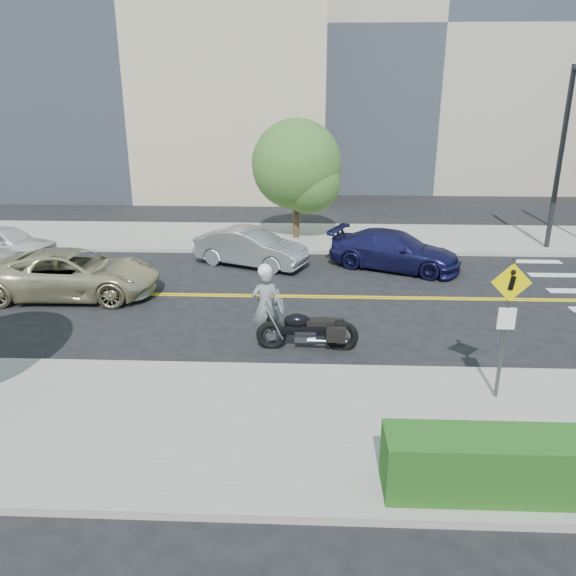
{
  "coord_description": "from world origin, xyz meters",
  "views": [
    {
      "loc": [
        0.32,
        -16.76,
        6.09
      ],
      "look_at": [
        -0.28,
        -2.65,
        1.2
      ],
      "focal_mm": 35.0,
      "sensor_mm": 36.0,
      "label": 1
    }
  ],
  "objects_px": {
    "pedestrian_sign": "(507,315)",
    "motorcyclist": "(265,304)",
    "suv": "(73,274)",
    "motorcycle": "(308,321)",
    "parked_car_silver": "(251,247)",
    "parked_car_blue": "(395,250)",
    "parked_car_white": "(5,243)"
  },
  "relations": [
    {
      "from": "motorcyclist",
      "to": "parked_car_white",
      "type": "xyz_separation_m",
      "value": [
        -10.64,
        7.18,
        -0.38
      ]
    },
    {
      "from": "motorcyclist",
      "to": "motorcycle",
      "type": "relative_size",
      "value": 0.85
    },
    {
      "from": "parked_car_blue",
      "to": "parked_car_silver",
      "type": "bearing_deg",
      "value": 111.97
    },
    {
      "from": "suv",
      "to": "parked_car_white",
      "type": "bearing_deg",
      "value": 45.76
    },
    {
      "from": "parked_car_silver",
      "to": "parked_car_blue",
      "type": "relative_size",
      "value": 0.89
    },
    {
      "from": "pedestrian_sign",
      "to": "parked_car_white",
      "type": "xyz_separation_m",
      "value": [
        -15.66,
        10.04,
        -1.29
      ]
    },
    {
      "from": "pedestrian_sign",
      "to": "motorcyclist",
      "type": "height_order",
      "value": "pedestrian_sign"
    },
    {
      "from": "motorcycle",
      "to": "parked_car_white",
      "type": "bearing_deg",
      "value": 147.18
    },
    {
      "from": "pedestrian_sign",
      "to": "parked_car_silver",
      "type": "xyz_separation_m",
      "value": [
        -6.11,
        9.68,
        -1.27
      ]
    },
    {
      "from": "suv",
      "to": "parked_car_white",
      "type": "height_order",
      "value": "suv"
    },
    {
      "from": "motorcyclist",
      "to": "parked_car_blue",
      "type": "distance_m",
      "value": 7.87
    },
    {
      "from": "motorcycle",
      "to": "suv",
      "type": "height_order",
      "value": "motorcycle"
    },
    {
      "from": "motorcyclist",
      "to": "suv",
      "type": "relative_size",
      "value": 0.4
    },
    {
      "from": "suv",
      "to": "parked_car_blue",
      "type": "xyz_separation_m",
      "value": [
        10.54,
        3.43,
        -0.05
      ]
    },
    {
      "from": "motorcycle",
      "to": "suv",
      "type": "xyz_separation_m",
      "value": [
        -7.43,
        3.6,
        -0.01
      ]
    },
    {
      "from": "motorcyclist",
      "to": "parked_car_blue",
      "type": "relative_size",
      "value": 0.44
    },
    {
      "from": "suv",
      "to": "parked_car_silver",
      "type": "distance_m",
      "value": 6.37
    },
    {
      "from": "pedestrian_sign",
      "to": "parked_car_white",
      "type": "relative_size",
      "value": 0.76
    },
    {
      "from": "suv",
      "to": "parked_car_silver",
      "type": "xyz_separation_m",
      "value": [
        5.25,
        3.61,
        -0.05
      ]
    },
    {
      "from": "parked_car_white",
      "to": "parked_car_blue",
      "type": "relative_size",
      "value": 0.83
    },
    {
      "from": "suv",
      "to": "parked_car_blue",
      "type": "relative_size",
      "value": 1.12
    },
    {
      "from": "motorcycle",
      "to": "parked_car_white",
      "type": "relative_size",
      "value": 0.63
    },
    {
      "from": "suv",
      "to": "parked_car_blue",
      "type": "distance_m",
      "value": 11.08
    },
    {
      "from": "parked_car_white",
      "to": "parked_car_blue",
      "type": "distance_m",
      "value": 14.85
    },
    {
      "from": "suv",
      "to": "parked_car_silver",
      "type": "height_order",
      "value": "suv"
    },
    {
      "from": "motorcycle",
      "to": "parked_car_silver",
      "type": "height_order",
      "value": "motorcycle"
    },
    {
      "from": "pedestrian_sign",
      "to": "parked_car_blue",
      "type": "xyz_separation_m",
      "value": [
        -0.82,
        9.5,
        -1.27
      ]
    },
    {
      "from": "motorcyclist",
      "to": "motorcycle",
      "type": "distance_m",
      "value": 1.19
    },
    {
      "from": "pedestrian_sign",
      "to": "suv",
      "type": "bearing_deg",
      "value": 151.88
    },
    {
      "from": "pedestrian_sign",
      "to": "motorcyclist",
      "type": "distance_m",
      "value": 5.84
    },
    {
      "from": "motorcyclist",
      "to": "motorcycle",
      "type": "height_order",
      "value": "motorcyclist"
    },
    {
      "from": "pedestrian_sign",
      "to": "motorcycle",
      "type": "relative_size",
      "value": 1.22
    }
  ]
}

